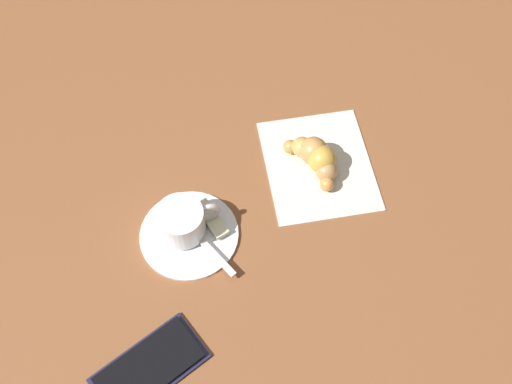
# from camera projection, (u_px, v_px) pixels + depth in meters

# --- Properties ---
(ground_plane) EXTENTS (1.80, 1.80, 0.00)m
(ground_plane) POSITION_uv_depth(u_px,v_px,m) (247.00, 206.00, 0.86)
(ground_plane) COLOR brown
(saucer) EXTENTS (0.14, 0.14, 0.01)m
(saucer) POSITION_uv_depth(u_px,v_px,m) (189.00, 234.00, 0.83)
(saucer) COLOR white
(saucer) RESTS_ON ground
(espresso_cup) EXTENTS (0.09, 0.06, 0.05)m
(espresso_cup) POSITION_uv_depth(u_px,v_px,m) (182.00, 221.00, 0.81)
(espresso_cup) COLOR white
(espresso_cup) RESTS_ON saucer
(teaspoon) EXTENTS (0.05, 0.12, 0.01)m
(teaspoon) POSITION_uv_depth(u_px,v_px,m) (195.00, 234.00, 0.82)
(teaspoon) COLOR silver
(teaspoon) RESTS_ON saucer
(sugar_packet) EXTENTS (0.03, 0.07, 0.01)m
(sugar_packet) POSITION_uv_depth(u_px,v_px,m) (211.00, 219.00, 0.83)
(sugar_packet) COLOR beige
(sugar_packet) RESTS_ON saucer
(napkin) EXTENTS (0.19, 0.21, 0.00)m
(napkin) POSITION_uv_depth(u_px,v_px,m) (318.00, 165.00, 0.89)
(napkin) COLOR silver
(napkin) RESTS_ON ground
(croissant) EXTENTS (0.07, 0.11, 0.04)m
(croissant) POSITION_uv_depth(u_px,v_px,m) (316.00, 157.00, 0.87)
(croissant) COLOR #CE8842
(croissant) RESTS_ON napkin
(cell_phone) EXTENTS (0.15, 0.11, 0.01)m
(cell_phone) POSITION_uv_depth(u_px,v_px,m) (149.00, 367.00, 0.74)
(cell_phone) COLOR #1D1D36
(cell_phone) RESTS_ON ground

